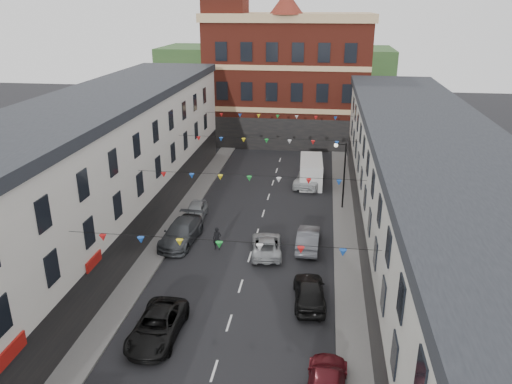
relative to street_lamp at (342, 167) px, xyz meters
The scene contains 19 objects.
ground 15.94m from the street_lamp, 115.07° to the right, with size 160.00×160.00×0.00m, color black.
pavement_left 18.43m from the street_lamp, 138.26° to the right, with size 1.80×64.00×0.15m, color #605E5B.
pavement_right 12.60m from the street_lamp, 88.33° to the right, with size 1.80×64.00×0.15m, color #605E5B.
terrace_left 22.52m from the street_lamp, 144.66° to the right, with size 8.40×56.00×10.70m.
terrace_right 14.04m from the street_lamp, 68.09° to the right, with size 8.40×56.00×9.70m.
civic_building 25.18m from the street_lamp, 105.30° to the left, with size 20.60×13.30×18.50m.
clock_tower 27.57m from the street_lamp, 123.79° to the left, with size 5.60×5.60×30.00m.
distant_hill 49.16m from the street_lamp, 102.40° to the left, with size 40.00×14.00×10.00m, color #2B4E24.
street_lamp is the anchor object (origin of this frame).
car_left_c 22.47m from the street_lamp, 117.15° to the right, with size 2.38×5.16×1.43m, color black.
car_left_d 14.98m from the street_lamp, 145.28° to the right, with size 2.27×5.58×1.62m, color #404348.
car_left_e 13.07m from the street_lamp, 161.99° to the right, with size 1.63×4.06×1.38m, color #9DA2A6.
car_right_c 23.08m from the street_lamp, 92.63° to the right, with size 1.86×4.57×1.33m, color maroon.
car_right_d 15.80m from the street_lamp, 97.81° to the right, with size 1.86×4.62×1.57m, color black.
car_right_e 8.92m from the street_lamp, 107.11° to the right, with size 1.60×4.59×1.51m, color #515359.
car_right_f 7.18m from the street_lamp, 117.26° to the left, with size 2.45×5.32×1.48m, color silver.
moving_car 11.18m from the street_lamp, 120.47° to the right, with size 2.14×4.64×1.29m, color #A0A3A7.
white_van 7.50m from the street_lamp, 113.07° to the left, with size 2.18×5.68×2.51m, color silver.
pedestrian 13.26m from the street_lamp, 134.81° to the right, with size 0.64×0.42×1.74m, color black.
Camera 1 is at (4.76, -27.51, 17.05)m, focal length 35.00 mm.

